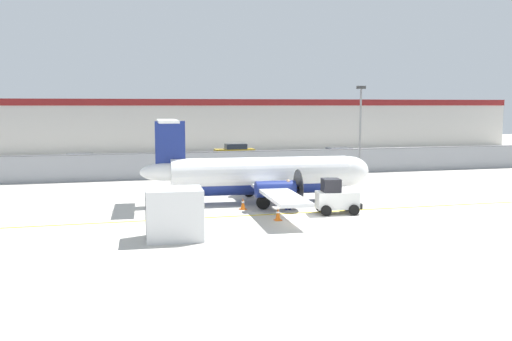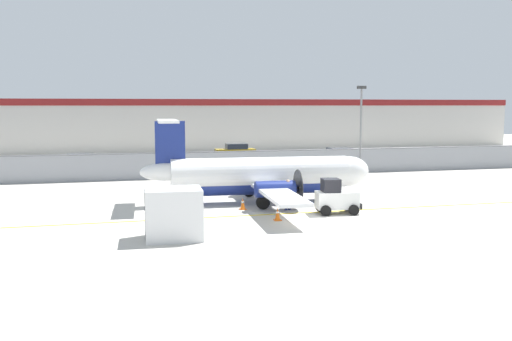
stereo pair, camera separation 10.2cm
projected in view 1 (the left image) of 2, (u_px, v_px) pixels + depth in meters
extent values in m
plane|color=#BCB7AD|center=(315.00, 220.00, 28.64)|extent=(140.00, 140.00, 0.00)
cube|color=yellow|center=(302.00, 213.00, 30.56)|extent=(84.00, 0.20, 0.01)
cube|color=gray|center=(236.00, 164.00, 45.81)|extent=(98.00, 0.04, 2.00)
cylinder|color=slate|center=(236.00, 151.00, 45.69)|extent=(98.00, 0.10, 0.10)
cube|color=#38383A|center=(210.00, 162.00, 56.95)|extent=(98.00, 17.00, 0.12)
cube|color=beige|center=(185.00, 124.00, 74.35)|extent=(91.00, 8.00, 6.50)
cube|color=maroon|center=(189.00, 102.00, 70.19)|extent=(91.00, 0.20, 0.80)
cylinder|color=white|center=(260.00, 173.00, 33.62)|extent=(10.59, 2.58, 1.90)
ellipsoid|color=white|center=(349.00, 171.00, 34.68)|extent=(2.53, 1.96, 1.80)
ellipsoid|color=white|center=(166.00, 172.00, 32.54)|extent=(3.02, 1.23, 1.05)
cylinder|color=navy|center=(260.00, 182.00, 33.68)|extent=(9.49, 2.09, 1.48)
cube|color=white|center=(262.00, 183.00, 33.70)|extent=(2.64, 16.07, 0.18)
cylinder|color=navy|center=(257.00, 177.00, 36.28)|extent=(2.25, 1.04, 0.90)
cone|color=black|center=(274.00, 177.00, 36.50)|extent=(0.48, 0.47, 0.44)
cylinder|color=#262626|center=(277.00, 177.00, 36.53)|extent=(0.18, 2.10, 2.10)
cylinder|color=navy|center=(275.00, 189.00, 31.21)|extent=(2.25, 1.04, 0.90)
cone|color=black|center=(296.00, 188.00, 31.43)|extent=(0.48, 0.47, 0.44)
cylinder|color=#262626|center=(298.00, 188.00, 31.46)|extent=(0.18, 2.10, 2.10)
cube|color=navy|center=(170.00, 148.00, 32.43)|extent=(1.71, 0.29, 3.10)
cube|color=white|center=(167.00, 121.00, 32.23)|extent=(1.41, 4.86, 0.14)
cylinder|color=#59595B|center=(320.00, 188.00, 34.44)|extent=(0.15, 0.15, 0.97)
cylinder|color=black|center=(320.00, 196.00, 34.50)|extent=(0.61, 0.26, 0.60)
cylinder|color=#59595B|center=(249.00, 184.00, 35.82)|extent=(0.15, 0.15, 0.90)
cylinder|color=black|center=(249.00, 191.00, 35.87)|extent=(0.77, 0.27, 0.76)
cylinder|color=#59595B|center=(263.00, 195.00, 31.51)|extent=(0.15, 0.15, 0.90)
cylinder|color=black|center=(263.00, 202.00, 31.56)|extent=(0.77, 0.27, 0.76)
cube|color=silver|center=(337.00, 200.00, 30.30)|extent=(2.33, 1.38, 0.90)
cube|color=black|center=(331.00, 185.00, 30.16)|extent=(1.02, 1.11, 0.70)
cube|color=black|center=(358.00, 205.00, 30.48)|extent=(0.30, 1.11, 0.30)
cylinder|color=black|center=(347.00, 206.00, 31.03)|extent=(0.58, 0.25, 0.56)
cylinder|color=black|center=(354.00, 210.00, 29.85)|extent=(0.58, 0.25, 0.56)
cylinder|color=black|center=(321.00, 207.00, 30.84)|extent=(0.58, 0.25, 0.56)
cylinder|color=black|center=(326.00, 211.00, 29.66)|extent=(0.58, 0.25, 0.56)
cylinder|color=#191E4C|center=(290.00, 202.00, 31.36)|extent=(0.18, 0.18, 0.85)
cylinder|color=#191E4C|center=(286.00, 203.00, 31.29)|extent=(0.18, 0.18, 0.85)
cylinder|color=orange|center=(288.00, 189.00, 31.24)|extent=(0.37, 0.37, 0.60)
cylinder|color=orange|center=(292.00, 189.00, 31.32)|extent=(0.11, 0.11, 0.55)
cylinder|color=orange|center=(284.00, 189.00, 31.16)|extent=(0.11, 0.11, 0.55)
sphere|color=tan|center=(288.00, 181.00, 31.19)|extent=(0.22, 0.22, 0.22)
cube|color=silver|center=(174.00, 214.00, 24.49)|extent=(2.52, 2.15, 2.20)
cube|color=#333338|center=(174.00, 214.00, 24.49)|extent=(2.44, 0.24, 2.20)
cube|color=orange|center=(292.00, 194.00, 37.11)|extent=(0.36, 0.36, 0.04)
cone|color=orange|center=(292.00, 189.00, 37.07)|extent=(0.28, 0.28, 0.60)
cylinder|color=white|center=(292.00, 187.00, 37.06)|extent=(0.17, 0.17, 0.08)
cube|color=orange|center=(243.00, 209.00, 31.54)|extent=(0.36, 0.36, 0.04)
cone|color=orange|center=(243.00, 203.00, 31.50)|extent=(0.28, 0.28, 0.60)
cylinder|color=white|center=(243.00, 202.00, 31.49)|extent=(0.17, 0.17, 0.08)
cube|color=orange|center=(278.00, 220.00, 28.54)|extent=(0.36, 0.36, 0.04)
cone|color=orange|center=(278.00, 214.00, 28.51)|extent=(0.28, 0.28, 0.60)
cylinder|color=white|center=(278.00, 212.00, 28.50)|extent=(0.17, 0.17, 0.08)
cube|color=#B28C19|center=(78.00, 165.00, 47.72)|extent=(4.30, 1.97, 0.80)
cube|color=#262D38|center=(80.00, 157.00, 47.69)|extent=(2.30, 1.70, 0.56)
cylinder|color=black|center=(61.00, 171.00, 46.46)|extent=(0.61, 0.24, 0.60)
cylinder|color=black|center=(61.00, 168.00, 48.16)|extent=(0.61, 0.24, 0.60)
cylinder|color=black|center=(96.00, 170.00, 47.35)|extent=(0.61, 0.24, 0.60)
cylinder|color=black|center=(95.00, 167.00, 49.04)|extent=(0.61, 0.24, 0.60)
cube|color=gray|center=(171.00, 163.00, 49.63)|extent=(4.23, 1.78, 0.80)
cube|color=#262D38|center=(172.00, 155.00, 49.59)|extent=(2.23, 1.60, 0.56)
cylinder|color=black|center=(155.00, 168.00, 48.47)|extent=(0.60, 0.21, 0.60)
cylinder|color=black|center=(154.00, 166.00, 50.21)|extent=(0.60, 0.21, 0.60)
cylinder|color=black|center=(188.00, 167.00, 49.14)|extent=(0.60, 0.21, 0.60)
cylinder|color=black|center=(185.00, 165.00, 50.87)|extent=(0.60, 0.21, 0.60)
cube|color=#B28C19|center=(234.00, 153.00, 60.36)|extent=(4.26, 1.85, 0.80)
cube|color=#262D38|center=(236.00, 146.00, 60.32)|extent=(2.25, 1.64, 0.56)
cylinder|color=black|center=(223.00, 157.00, 59.22)|extent=(0.61, 0.22, 0.60)
cylinder|color=black|center=(220.00, 155.00, 60.96)|extent=(0.61, 0.22, 0.60)
cylinder|color=black|center=(249.00, 156.00, 59.84)|extent=(0.61, 0.22, 0.60)
cylinder|color=black|center=(246.00, 155.00, 61.58)|extent=(0.61, 0.22, 0.60)
cube|color=silver|center=(340.00, 158.00, 54.73)|extent=(4.24, 1.80, 0.80)
cube|color=#262D38|center=(339.00, 150.00, 54.61)|extent=(2.24, 1.61, 0.56)
cylinder|color=black|center=(350.00, 160.00, 56.02)|extent=(0.60, 0.21, 0.60)
cylinder|color=black|center=(358.00, 161.00, 54.30)|extent=(0.60, 0.21, 0.60)
cylinder|color=black|center=(323.00, 160.00, 55.24)|extent=(0.60, 0.21, 0.60)
cylinder|color=black|center=(331.00, 162.00, 53.52)|extent=(0.60, 0.21, 0.60)
cylinder|color=slate|center=(360.00, 133.00, 45.67)|extent=(0.16, 0.16, 7.00)
cube|color=#333333|center=(361.00, 87.00, 45.25)|extent=(0.70, 0.30, 0.24)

